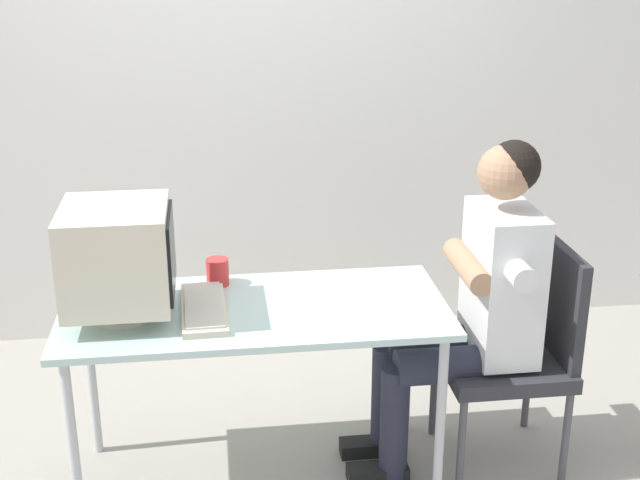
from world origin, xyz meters
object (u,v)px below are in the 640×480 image
at_px(desk, 255,322).
at_px(person_seated, 475,297).
at_px(office_chair, 520,345).
at_px(desk_mug, 218,272).
at_px(crt_monitor, 118,256).
at_px(keyboard, 204,308).

relative_size(desk, person_seated, 1.07).
bearing_deg(office_chair, person_seated, 180.00).
xyz_separation_m(office_chair, desk_mug, (-1.16, 0.22, 0.28)).
relative_size(crt_monitor, office_chair, 0.45).
bearing_deg(person_seated, keyboard, -178.59).
distance_m(crt_monitor, desk_mug, 0.46).
xyz_separation_m(crt_monitor, person_seated, (1.31, 0.02, -0.24)).
bearing_deg(crt_monitor, person_seated, 1.06).
height_order(office_chair, person_seated, person_seated).
xyz_separation_m(desk, crt_monitor, (-0.47, -0.01, 0.29)).
distance_m(crt_monitor, person_seated, 1.33).
bearing_deg(crt_monitor, keyboard, -0.18).
bearing_deg(person_seated, office_chair, 0.00).
xyz_separation_m(desk, person_seated, (0.83, 0.01, 0.05)).
relative_size(crt_monitor, person_seated, 0.31).
height_order(keyboard, person_seated, person_seated).
distance_m(desk, keyboard, 0.20).
relative_size(office_chair, person_seated, 0.68).
bearing_deg(office_chair, crt_monitor, -179.08).
relative_size(keyboard, office_chair, 0.49).
distance_m(crt_monitor, keyboard, 0.36).
height_order(crt_monitor, desk_mug, crt_monitor).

